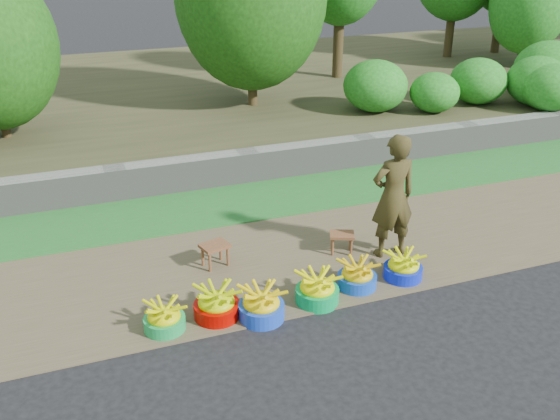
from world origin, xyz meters
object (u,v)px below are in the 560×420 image
object	(u,v)px
basin_f	(403,267)
stool_left	(215,249)
basin_b	(217,304)
basin_a	(164,318)
vendor_woman	(393,197)
basin_c	(261,305)
basin_d	(317,290)
stool_right	(342,237)
basin_e	(357,276)

from	to	relation	value
basin_f	stool_left	world-z (taller)	basin_f
basin_b	stool_left	xyz separation A→B (m)	(0.28, 1.12, 0.09)
basin_a	vendor_woman	world-z (taller)	vendor_woman
vendor_woman	basin_f	bearing A→B (deg)	77.53
basin_c	stool_left	bearing A→B (deg)	98.39
basin_a	basin_b	bearing A→B (deg)	3.08
basin_c	basin_f	size ratio (longest dim) A/B	1.08
basin_d	stool_right	world-z (taller)	basin_d
basin_b	basin_f	bearing A→B (deg)	0.27
basin_e	stool_right	distance (m)	0.87
basin_a	basin_b	size ratio (longest dim) A/B	0.88
basin_a	basin_f	xyz separation A→B (m)	(3.03, 0.04, 0.01)
stool_left	basin_c	bearing A→B (deg)	-81.61
basin_a	stool_right	bearing A→B (deg)	19.21
basin_c	stool_left	world-z (taller)	basin_c
basin_c	basin_e	world-z (taller)	basin_c
basin_a	basin_c	xyz separation A→B (m)	(1.08, -0.16, 0.02)
basin_c	basin_a	bearing A→B (deg)	171.81
basin_e	basin_d	bearing A→B (deg)	-167.66
basin_d	vendor_woman	world-z (taller)	vendor_woman
stool_right	vendor_woman	distance (m)	0.89
basin_a	basin_e	size ratio (longest dim) A/B	0.95
stool_right	stool_left	bearing A→B (deg)	171.57
basin_d	vendor_woman	xyz separation A→B (m)	(1.36, 0.72, 0.69)
basin_e	stool_left	xyz separation A→B (m)	(-1.51, 1.09, 0.10)
basin_d	basin_f	world-z (taller)	basin_d
basin_a	basin_f	distance (m)	3.03
basin_f	basin_d	bearing A→B (deg)	-174.57
basin_c	basin_f	distance (m)	1.96
basin_c	basin_e	bearing A→B (deg)	9.11
basin_a	basin_c	world-z (taller)	basin_c
basin_b	basin_f	world-z (taller)	basin_b
basin_b	basin_d	bearing A→B (deg)	-5.04
basin_b	basin_e	world-z (taller)	basin_b
basin_c	basin_f	world-z (taller)	basin_c
basin_b	basin_d	size ratio (longest dim) A/B	1.01
basin_f	stool_right	world-z (taller)	basin_f
basin_a	vendor_woman	bearing A→B (deg)	11.54
basin_d	stool_right	distance (m)	1.25
basin_b	basin_c	distance (m)	0.51
basin_b	basin_e	bearing A→B (deg)	0.74
basin_c	basin_d	world-z (taller)	basin_c
basin_f	vendor_woman	distance (m)	0.94
basin_b	vendor_woman	distance (m)	2.72
basin_e	stool_left	size ratio (longest dim) A/B	1.19
basin_f	stool_right	bearing A→B (deg)	117.78
basin_c	basin_d	xyz separation A→B (m)	(0.72, 0.08, -0.00)
basin_a	basin_d	size ratio (longest dim) A/B	0.89
basin_a	vendor_woman	size ratio (longest dim) A/B	0.27
basin_b	basin_a	bearing A→B (deg)	-176.92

